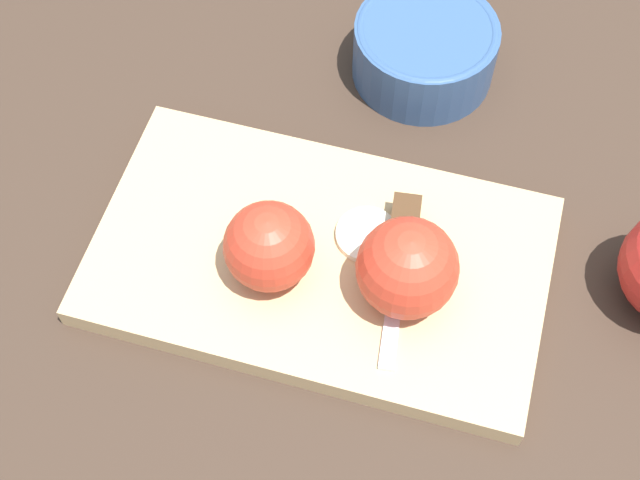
{
  "coord_description": "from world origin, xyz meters",
  "views": [
    {
      "loc": [
        0.03,
        -0.34,
        0.61
      ],
      "look_at": [
        0.0,
        0.0,
        0.04
      ],
      "focal_mm": 50.0,
      "sensor_mm": 36.0,
      "label": 1
    }
  ],
  "objects_px": {
    "apple_half_right": "(407,268)",
    "bowl": "(425,48)",
    "knife": "(402,242)",
    "apple_half_left": "(269,247)"
  },
  "relations": [
    {
      "from": "apple_half_left",
      "to": "bowl",
      "type": "relative_size",
      "value": 0.54
    },
    {
      "from": "apple_half_right",
      "to": "knife",
      "type": "bearing_deg",
      "value": -95.29
    },
    {
      "from": "apple_half_right",
      "to": "apple_half_left",
      "type": "bearing_deg",
      "value": -15.74
    },
    {
      "from": "bowl",
      "to": "apple_half_right",
      "type": "bearing_deg",
      "value": -91.64
    },
    {
      "from": "apple_half_right",
      "to": "bowl",
      "type": "distance_m",
      "value": 0.24
    },
    {
      "from": "apple_half_right",
      "to": "knife",
      "type": "distance_m",
      "value": 0.05
    },
    {
      "from": "knife",
      "to": "apple_half_left",
      "type": "bearing_deg",
      "value": -70.86
    },
    {
      "from": "apple_half_left",
      "to": "bowl",
      "type": "bearing_deg",
      "value": 171.33
    },
    {
      "from": "apple_half_left",
      "to": "bowl",
      "type": "height_order",
      "value": "apple_half_left"
    },
    {
      "from": "apple_half_left",
      "to": "knife",
      "type": "bearing_deg",
      "value": 122.56
    }
  ]
}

